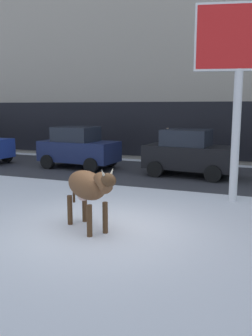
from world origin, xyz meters
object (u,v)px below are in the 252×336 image
at_px(billboard, 240,50).
at_px(car_navy_hatchback, 78,148).
at_px(car_black_hatchback, 189,153).
at_px(pedestrian_near_billboard, 167,145).
at_px(cow_brown, 88,187).

bearing_deg(billboard, car_navy_hatchback, 153.73).
relative_size(billboard, car_navy_hatchback, 1.54).
xyz_separation_m(car_navy_hatchback, car_black_hatchback, (5.06, -0.09, 0.00)).
relative_size(billboard, pedestrian_near_billboard, 3.21).
distance_m(billboard, car_navy_hatchback, 8.61).
bearing_deg(pedestrian_near_billboard, car_navy_hatchback, -139.64).
height_order(billboard, pedestrian_near_billboard, billboard).
bearing_deg(pedestrian_near_billboard, billboard, -59.86).
distance_m(billboard, pedestrian_near_billboard, 8.14).
bearing_deg(billboard, car_black_hatchback, 120.83).
relative_size(car_black_hatchback, pedestrian_near_billboard, 2.09).
height_order(car_black_hatchback, pedestrian_near_billboard, car_black_hatchback).
distance_m(car_navy_hatchback, pedestrian_near_billboard, 4.45).
distance_m(car_black_hatchback, pedestrian_near_billboard, 3.41).
bearing_deg(cow_brown, car_black_hatchback, 83.86).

